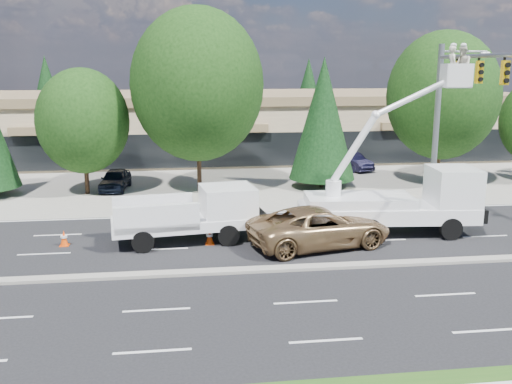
{
  "coord_description": "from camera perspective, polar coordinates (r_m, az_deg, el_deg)",
  "views": [
    {
      "loc": [
        -3.98,
        -20.9,
        7.86
      ],
      "look_at": [
        -0.84,
        3.44,
        2.4
      ],
      "focal_mm": 40.0,
      "sensor_mm": 36.0,
      "label": 1
    }
  ],
  "objects": [
    {
      "name": "strip_mall",
      "position": [
        51.28,
        -2.88,
        6.9
      ],
      "size": [
        50.4,
        15.4,
        5.5
      ],
      "color": "tan",
      "rests_on": "ground"
    },
    {
      "name": "traffic_cone_a",
      "position": [
        26.84,
        -18.65,
        -4.41
      ],
      "size": [
        0.4,
        0.4,
        0.7
      ],
      "color": "#E84307",
      "rests_on": "ground"
    },
    {
      "name": "utility_pickup",
      "position": [
        26.08,
        -6.17,
        -2.75
      ],
      "size": [
        6.68,
        3.18,
        2.46
      ],
      "rotation": [
        0.0,
        0.0,
        0.13
      ],
      "color": "white",
      "rests_on": "ground"
    },
    {
      "name": "ground",
      "position": [
        22.68,
        3.26,
        -7.75
      ],
      "size": [
        140.0,
        140.0,
        0.0
      ],
      "primitive_type": "plane",
      "color": "black",
      "rests_on": "ground"
    },
    {
      "name": "signal_mast",
      "position": [
        31.31,
        19.47,
        8.54
      ],
      "size": [
        2.76,
        10.16,
        9.0
      ],
      "color": "gray",
      "rests_on": "ground"
    },
    {
      "name": "tree_front_e",
      "position": [
        37.16,
        6.72,
        7.31
      ],
      "size": [
        4.28,
        4.28,
        8.43
      ],
      "color": "#332114",
      "rests_on": "ground"
    },
    {
      "name": "parked_car_east",
      "position": [
        44.41,
        9.54,
        3.05
      ],
      "size": [
        2.69,
        4.29,
        1.33
      ],
      "primitive_type": "imported",
      "rotation": [
        0.0,
        0.0,
        0.34
      ],
      "color": "black",
      "rests_on": "ground"
    },
    {
      "name": "parked_car_west",
      "position": [
        37.85,
        -13.9,
        1.23
      ],
      "size": [
        1.99,
        4.09,
        1.35
      ],
      "primitive_type": "imported",
      "rotation": [
        0.0,
        0.0,
        -0.1
      ],
      "color": "black",
      "rests_on": "ground"
    },
    {
      "name": "tree_back_c",
      "position": [
        64.52,
        5.25,
        9.63
      ],
      "size": [
        4.39,
        4.39,
        8.65
      ],
      "color": "#332114",
      "rests_on": "ground"
    },
    {
      "name": "tree_front_f",
      "position": [
        39.76,
        18.18,
        9.15
      ],
      "size": [
        7.3,
        7.3,
        10.13
      ],
      "color": "#332114",
      "rests_on": "ground"
    },
    {
      "name": "tree_front_c",
      "position": [
        36.55,
        -16.92,
        6.8
      ],
      "size": [
        5.6,
        5.6,
        7.77
      ],
      "color": "#332114",
      "rests_on": "ground"
    },
    {
      "name": "bucket_truck",
      "position": [
        27.84,
        14.71,
        -0.18
      ],
      "size": [
        8.76,
        3.29,
        8.84
      ],
      "rotation": [
        0.0,
        0.0,
        -0.09
      ],
      "color": "white",
      "rests_on": "ground"
    },
    {
      "name": "traffic_cone_b",
      "position": [
        25.73,
        -4.66,
        -4.49
      ],
      "size": [
        0.4,
        0.4,
        0.7
      ],
      "color": "#E84307",
      "rests_on": "ground"
    },
    {
      "name": "tree_back_a",
      "position": [
        64.52,
        -20.15,
        9.04
      ],
      "size": [
        4.51,
        4.51,
        8.88
      ],
      "color": "#332114",
      "rests_on": "ground"
    },
    {
      "name": "tree_front_d",
      "position": [
        35.93,
        -5.88,
        10.63
      ],
      "size": [
        8.25,
        8.25,
        11.44
      ],
      "color": "#332114",
      "rests_on": "ground"
    },
    {
      "name": "tree_back_b",
      "position": [
        62.96,
        -7.48,
        10.01
      ],
      "size": [
        4.9,
        4.9,
        9.67
      ],
      "color": "#332114",
      "rests_on": "ground"
    },
    {
      "name": "traffic_cone_c",
      "position": [
        25.71,
        0.44,
        -4.46
      ],
      "size": [
        0.4,
        0.4,
        0.7
      ],
      "color": "#E84307",
      "rests_on": "ground"
    },
    {
      "name": "road_median",
      "position": [
        22.66,
        3.26,
        -7.61
      ],
      "size": [
        120.0,
        0.55,
        0.12
      ],
      "primitive_type": "cube",
      "color": "gray",
      "rests_on": "ground"
    },
    {
      "name": "tree_back_d",
      "position": [
        68.11,
        15.31,
        9.86
      ],
      "size": [
        4.91,
        4.91,
        9.67
      ],
      "color": "#332114",
      "rests_on": "ground"
    },
    {
      "name": "minivan",
      "position": [
        25.4,
        6.39,
        -3.48
      ],
      "size": [
        6.86,
        4.3,
        1.77
      ],
      "primitive_type": "imported",
      "rotation": [
        0.0,
        0.0,
        1.8
      ],
      "color": "olive",
      "rests_on": "ground"
    },
    {
      "name": "concrete_apron",
      "position": [
        41.84,
        -1.76,
        1.72
      ],
      "size": [
        140.0,
        22.0,
        0.01
      ],
      "primitive_type": "cube",
      "color": "gray",
      "rests_on": "ground"
    }
  ]
}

